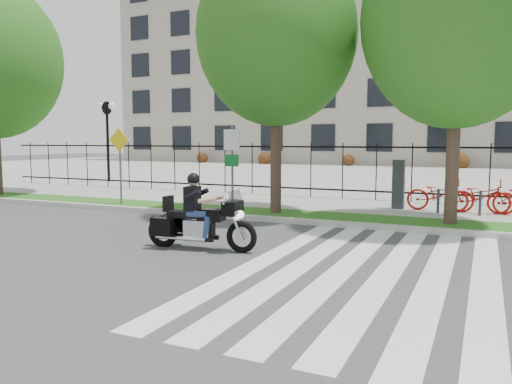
% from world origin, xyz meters
% --- Properties ---
extents(ground, '(120.00, 120.00, 0.00)m').
position_xyz_m(ground, '(0.00, 0.00, 0.00)').
color(ground, '#3B3A3D').
rests_on(ground, ground).
extents(curb, '(60.00, 0.20, 0.15)m').
position_xyz_m(curb, '(0.00, 4.10, 0.07)').
color(curb, '#B1B0A7').
rests_on(curb, ground).
extents(grass_verge, '(60.00, 1.50, 0.15)m').
position_xyz_m(grass_verge, '(0.00, 4.95, 0.07)').
color(grass_verge, '#205715').
rests_on(grass_verge, ground).
extents(sidewalk, '(60.00, 3.50, 0.15)m').
position_xyz_m(sidewalk, '(0.00, 7.45, 0.07)').
color(sidewalk, gray).
rests_on(sidewalk, ground).
extents(plaza, '(80.00, 34.00, 0.10)m').
position_xyz_m(plaza, '(0.00, 25.00, 0.05)').
color(plaza, gray).
rests_on(plaza, ground).
extents(crosswalk_stripes, '(5.70, 8.00, 0.01)m').
position_xyz_m(crosswalk_stripes, '(4.83, 0.00, 0.01)').
color(crosswalk_stripes, silver).
rests_on(crosswalk_stripes, ground).
extents(iron_fence, '(30.00, 0.06, 2.00)m').
position_xyz_m(iron_fence, '(0.00, 9.20, 1.15)').
color(iron_fence, black).
rests_on(iron_fence, sidewalk).
extents(office_building, '(60.00, 21.90, 20.15)m').
position_xyz_m(office_building, '(0.00, 44.92, 9.97)').
color(office_building, '#A19382').
rests_on(office_building, ground).
extents(lamp_post_left, '(1.06, 0.70, 4.25)m').
position_xyz_m(lamp_post_left, '(-12.00, 12.00, 3.21)').
color(lamp_post_left, black).
rests_on(lamp_post_left, ground).
extents(street_tree_1, '(4.53, 4.53, 7.69)m').
position_xyz_m(street_tree_1, '(0.36, 4.95, 5.22)').
color(street_tree_1, '#31221B').
rests_on(street_tree_1, grass_verge).
extents(street_tree_2, '(4.66, 4.66, 7.72)m').
position_xyz_m(street_tree_2, '(5.11, 4.95, 5.17)').
color(street_tree_2, '#31221B').
rests_on(street_tree_2, grass_verge).
extents(sign_pole_regulatory, '(0.50, 0.09, 2.50)m').
position_xyz_m(sign_pole_regulatory, '(-0.88, 4.58, 1.74)').
color(sign_pole_regulatory, '#59595B').
rests_on(sign_pole_regulatory, grass_verge).
extents(sign_pole_warning, '(0.78, 0.09, 2.49)m').
position_xyz_m(sign_pole_warning, '(-5.01, 4.58, 1.74)').
color(sign_pole_warning, '#59595B').
rests_on(sign_pole_warning, grass_verge).
extents(motorcycle_rider, '(2.45, 0.77, 1.89)m').
position_xyz_m(motorcycle_rider, '(0.61, 0.30, 0.63)').
color(motorcycle_rider, black).
rests_on(motorcycle_rider, ground).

